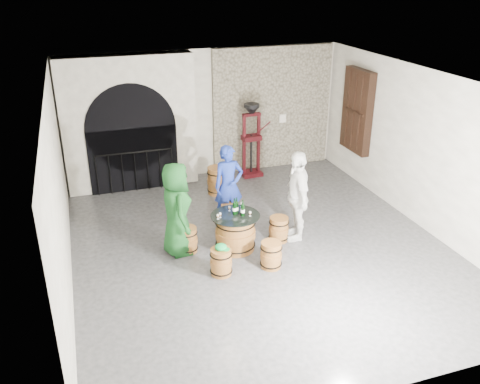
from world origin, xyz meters
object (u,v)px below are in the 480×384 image
object	(u,v)px
barrel_stool_near_left	(221,262)
wine_bottle_center	(243,209)
side_barrel	(217,181)
barrel_stool_near_right	(271,255)
corking_press	(251,135)
barrel_stool_far	(230,216)
person_blue	(229,185)
wine_bottle_right	(237,207)
barrel_stool_right	(279,229)
wine_bottle_left	(235,208)
barrel_stool_left	(187,240)
person_green	(176,209)
barrel_table	(235,232)
person_white	(297,196)

from	to	relation	value
barrel_stool_near_left	wine_bottle_center	bearing A→B (deg)	47.83
wine_bottle_center	side_barrel	world-z (taller)	wine_bottle_center
barrel_stool_near_right	corking_press	world-z (taller)	corking_press
barrel_stool_far	person_blue	xyz separation A→B (m)	(0.04, 0.20, 0.60)
barrel_stool_near_right	wine_bottle_right	world-z (taller)	wine_bottle_right
barrel_stool_near_left	person_blue	distance (m)	2.09
barrel_stool_right	barrel_stool_near_left	distance (m)	1.64
wine_bottle_left	wine_bottle_right	size ratio (longest dim) A/B	1.00
wine_bottle_left	corking_press	world-z (taller)	corking_press
barrel_stool_far	wine_bottle_center	size ratio (longest dim) A/B	1.54
barrel_stool_near_right	wine_bottle_left	size ratio (longest dim) A/B	1.54
barrel_stool_left	wine_bottle_right	xyz separation A→B (m)	(0.94, -0.13, 0.61)
person_green	wine_bottle_right	size ratio (longest dim) A/B	5.55
barrel_stool_near_left	side_barrel	world-z (taller)	side_barrel
barrel_stool_far	barrel_stool_right	xyz separation A→B (m)	(0.75, -0.85, 0.00)
barrel_table	barrel_stool_near_right	size ratio (longest dim) A/B	1.86
barrel_stool_left	person_blue	distance (m)	1.55
barrel_table	barrel_stool_left	size ratio (longest dim) A/B	1.86
barrel_stool_left	side_barrel	bearing A→B (deg)	62.10
wine_bottle_left	barrel_stool_right	bearing A→B (deg)	-0.07
barrel_stool_left	side_barrel	distance (m)	2.76
person_blue	barrel_stool_near_left	bearing A→B (deg)	-111.50
barrel_stool_left	corking_press	xyz separation A→B (m)	(2.44, 3.28, 0.85)
barrel_stool_near_left	person_blue	size ratio (longest dim) A/B	0.29
person_white	wine_bottle_right	world-z (taller)	person_white
wine_bottle_right	corking_press	world-z (taller)	corking_press
person_white	barrel_stool_near_right	bearing A→B (deg)	-35.88
barrel_stool_left	side_barrel	size ratio (longest dim) A/B	0.76
barrel_stool_near_left	person_green	distance (m)	1.31
corking_press	barrel_stool_right	bearing A→B (deg)	-104.75
person_white	side_barrel	bearing A→B (deg)	-152.30
barrel_table	barrel_stool_far	bearing A→B (deg)	79.31
barrel_stool_near_right	barrel_table	bearing A→B (deg)	116.64
wine_bottle_center	person_white	bearing A→B (deg)	6.47
barrel_stool_near_left	corking_press	world-z (taller)	corking_press
barrel_stool_right	corking_press	bearing A→B (deg)	79.61
barrel_stool_near_left	barrel_stool_left	bearing A→B (deg)	112.04
barrel_stool_far	person_white	distance (m)	1.54
barrel_table	barrel_stool_near_right	bearing A→B (deg)	-63.36
wine_bottle_left	barrel_stool_near_left	bearing A→B (deg)	-122.11
wine_bottle_right	barrel_stool_near_left	bearing A→B (deg)	-123.79
barrel_table	wine_bottle_right	distance (m)	0.50
person_blue	person_white	bearing A→B (deg)	-44.39
barrel_stool_near_right	person_green	size ratio (longest dim) A/B	0.28
person_blue	person_green	bearing A→B (deg)	-146.06
barrel_stool_right	person_blue	size ratio (longest dim) A/B	0.29
barrel_table	wine_bottle_left	bearing A→B (deg)	88.43
barrel_stool_far	person_white	world-z (taller)	person_white
barrel_stool_right	barrel_stool_near_left	size ratio (longest dim) A/B	1.00
side_barrel	barrel_stool_far	bearing A→B (deg)	-97.38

